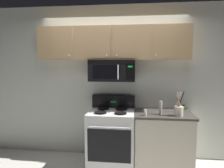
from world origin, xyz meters
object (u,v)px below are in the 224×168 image
Objects in this scene: salt_shaker at (145,112)px; utensil_crock_cream at (179,109)px; stove_range at (112,136)px; pepper_mill at (161,108)px; spice_jar at (184,108)px; over_range_microwave at (112,70)px.

utensil_crock_cream is at bearing 4.66° from salt_shaker.
utensil_crock_cream reaches higher than stove_range.
utensil_crock_cream is 1.81× the size of pepper_mill.
spice_jar is at bearing 7.63° from stove_range.
utensil_crock_cream is 0.27m from pepper_mill.
utensil_crock_cream is at bearing -14.78° from over_range_microwave.
spice_jar is (0.41, 0.26, -0.05)m from pepper_mill.
salt_shaker is at bearing -156.95° from pepper_mill.
over_range_microwave reaches higher than spice_jar.
over_range_microwave is 7.03× the size of spice_jar.
stove_range reaches higher than pepper_mill.
over_range_microwave reaches higher than stove_range.
pepper_mill is at bearing -7.13° from stove_range.
utensil_crock_cream is (1.05, -0.28, -0.57)m from over_range_microwave.
salt_shaker is 0.46× the size of pepper_mill.
over_range_microwave is 7.80× the size of salt_shaker.
salt_shaker is at bearing -30.34° from over_range_microwave.
spice_jar is (1.20, 0.16, 0.49)m from stove_range.
stove_range is 5.32× the size of pepper_mill.
over_range_microwave reaches higher than utensil_crock_cream.
pepper_mill is (0.24, 0.10, 0.06)m from salt_shaker.
utensil_crock_cream is 3.52× the size of spice_jar.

